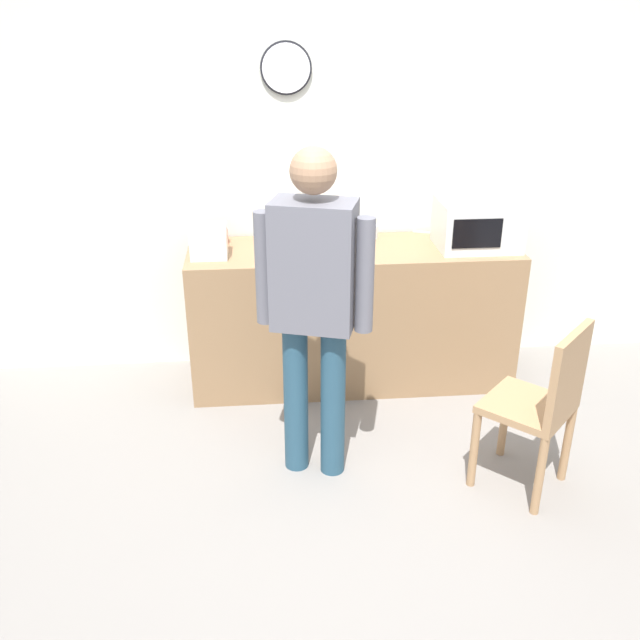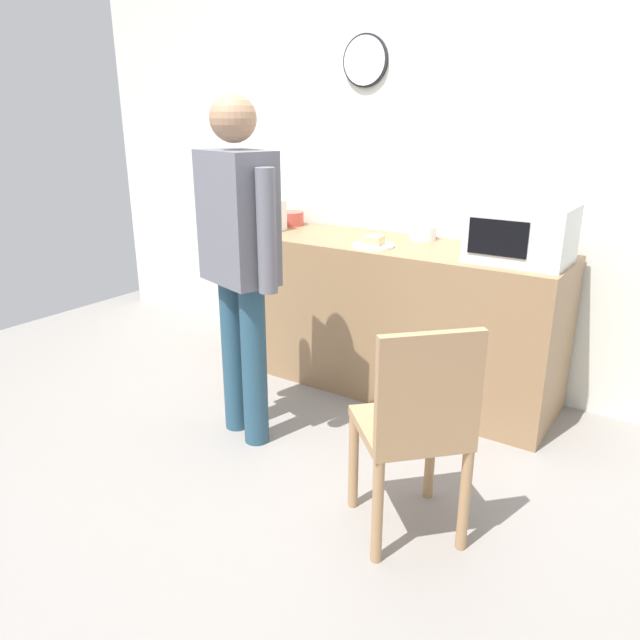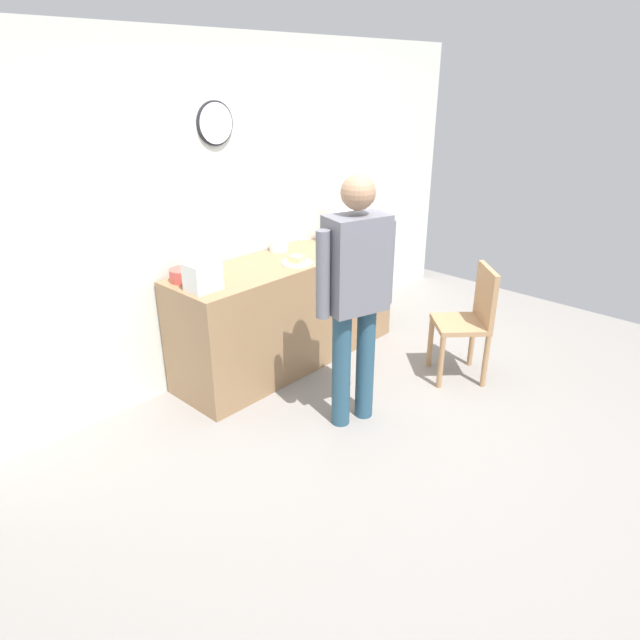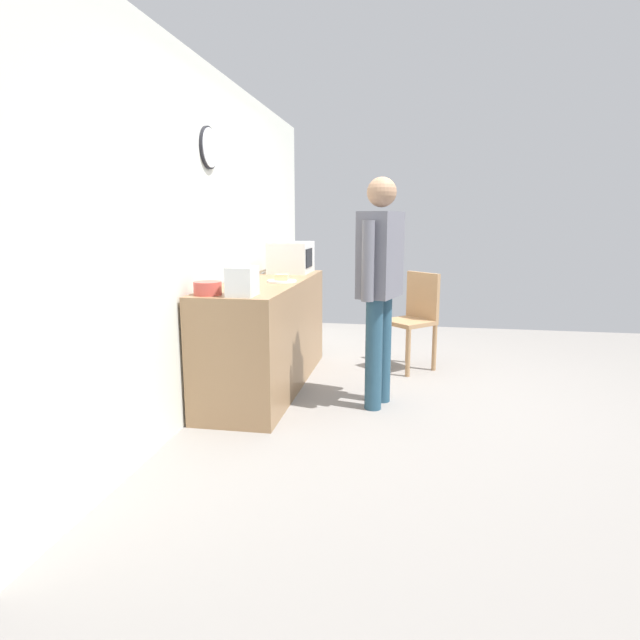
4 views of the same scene
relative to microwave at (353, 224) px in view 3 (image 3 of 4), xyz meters
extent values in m
plane|color=gray|center=(-0.86, -1.18, -1.08)|extent=(6.00, 6.00, 0.00)
cube|color=silver|center=(-0.86, 0.42, 0.22)|extent=(5.40, 0.10, 2.60)
cylinder|color=white|center=(-1.16, 0.36, 0.90)|extent=(0.29, 0.03, 0.29)
cylinder|color=black|center=(-1.16, 0.36, 0.90)|extent=(0.31, 0.02, 0.31)
cube|color=#93704C|center=(-0.77, 0.04, -0.61)|extent=(2.08, 0.62, 0.93)
cube|color=silver|center=(0.00, 0.00, 0.00)|extent=(0.50, 0.38, 0.30)
cube|color=black|center=(-0.06, -0.19, 0.00)|extent=(0.30, 0.01, 0.18)
cylinder|color=white|center=(-0.81, -0.11, -0.14)|extent=(0.25, 0.25, 0.01)
cube|color=#D3B77D|center=(-0.81, -0.11, -0.11)|extent=(0.12, 0.12, 0.05)
cylinder|color=white|center=(-0.67, 0.26, -0.11)|extent=(0.16, 0.16, 0.08)
cylinder|color=#C64C42|center=(-1.66, 0.21, -0.10)|extent=(0.19, 0.19, 0.09)
cube|color=silver|center=(-1.67, -0.04, -0.05)|extent=(0.22, 0.18, 0.20)
cube|color=silver|center=(-0.13, 0.26, -0.15)|extent=(0.17, 0.04, 0.01)
cube|color=silver|center=(-0.25, 0.32, -0.15)|extent=(0.17, 0.08, 0.01)
cylinder|color=#274C62|center=(-1.01, -0.97, -0.65)|extent=(0.13, 0.13, 0.86)
cylinder|color=#274C62|center=(-1.20, -0.92, -0.65)|extent=(0.13, 0.13, 0.86)
cube|color=slate|center=(-1.10, -0.94, 0.11)|extent=(0.45, 0.35, 0.64)
cylinder|color=slate|center=(-0.86, -1.02, 0.07)|extent=(0.09, 0.09, 0.57)
cylinder|color=slate|center=(-1.34, -0.87, 0.07)|extent=(0.09, 0.09, 0.57)
sphere|color=#A37A5B|center=(-1.10, -0.94, 0.56)|extent=(0.22, 0.22, 0.22)
cylinder|color=#A87F56|center=(-0.04, -0.92, -0.85)|extent=(0.04, 0.04, 0.45)
cylinder|color=#A87F56|center=(-0.29, -1.17, -0.85)|extent=(0.04, 0.04, 0.45)
cylinder|color=#A87F56|center=(0.21, -1.16, -0.85)|extent=(0.04, 0.04, 0.45)
cylinder|color=#A87F56|center=(-0.03, -1.42, -0.85)|extent=(0.04, 0.04, 0.45)
cube|color=#A87F56|center=(-0.04, -1.17, -0.61)|extent=(0.57, 0.57, 0.04)
cube|color=#A87F56|center=(0.09, -1.29, -0.36)|extent=(0.31, 0.32, 0.45)
camera|label=1|loc=(-1.35, -4.09, 1.26)|focal=39.02mm
camera|label=2|loc=(0.86, -3.12, 0.58)|focal=33.49mm
camera|label=3|loc=(-3.78, -3.11, 1.24)|focal=31.35mm
camera|label=4|loc=(-5.10, -1.19, 0.36)|focal=29.60mm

